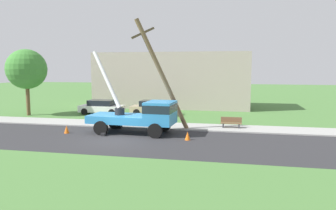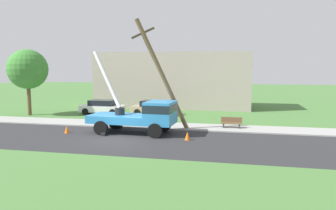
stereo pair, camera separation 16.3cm
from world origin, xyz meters
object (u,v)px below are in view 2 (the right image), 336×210
parked_sedan_white (102,107)px  roadside_tree_near (28,69)px  park_bench (231,123)px  parked_sedan_tan (154,108)px  leaning_utility_pole (162,74)px  traffic_cone_ahead (187,136)px  utility_truck (143,114)px  traffic_cone_behind (67,129)px

parked_sedan_white → roadside_tree_near: roadside_tree_near is taller
parked_sedan_white → roadside_tree_near: size_ratio=0.68×
park_bench → parked_sedan_tan: bearing=142.6°
leaning_utility_pole → traffic_cone_ahead: 5.32m
leaning_utility_pole → park_bench: 6.56m
utility_truck → roadside_tree_near: size_ratio=1.04×
utility_truck → traffic_cone_behind: bearing=-169.3°
traffic_cone_ahead → utility_truck: bearing=157.7°
traffic_cone_behind → roadside_tree_near: (-8.13, 7.22, 4.24)m
parked_sedan_tan → roadside_tree_near: roadside_tree_near is taller
utility_truck → leaning_utility_pole: size_ratio=0.82×
leaning_utility_pole → traffic_cone_ahead: size_ratio=14.78×
utility_truck → parked_sedan_white: bearing=128.8°
parked_sedan_white → park_bench: 14.10m
traffic_cone_ahead → parked_sedan_tan: size_ratio=0.13×
leaning_utility_pole → roadside_tree_near: (-14.65, 4.89, 0.30)m
leaning_utility_pole → roadside_tree_near: leaning_utility_pole is taller
leaning_utility_pole → traffic_cone_behind: leaning_utility_pole is taller
leaning_utility_pole → roadside_tree_near: bearing=161.5°
utility_truck → parked_sedan_tan: bearing=99.8°
parked_sedan_white → parked_sedan_tan: size_ratio=0.99×
parked_sedan_tan → park_bench: bearing=-37.4°
utility_truck → park_bench: utility_truck is taller
leaning_utility_pole → utility_truck: bearing=-129.9°
utility_truck → leaning_utility_pole: 3.28m
utility_truck → traffic_cone_behind: utility_truck is taller
traffic_cone_ahead → traffic_cone_behind: 8.86m
parked_sedan_white → traffic_cone_ahead: bearing=-44.0°
parked_sedan_tan → traffic_cone_behind: bearing=-111.1°
traffic_cone_behind → roadside_tree_near: bearing=138.4°
leaning_utility_pole → parked_sedan_white: (-7.94, 7.22, -3.51)m
roadside_tree_near → utility_truck: bearing=-24.5°
parked_sedan_white → park_bench: bearing=-22.6°
traffic_cone_ahead → roadside_tree_near: bearing=155.9°
parked_sedan_tan → park_bench: parked_sedan_tan is taller
utility_truck → traffic_cone_behind: size_ratio=12.06×
parked_sedan_tan → traffic_cone_ahead: bearing=-64.4°
traffic_cone_ahead → roadside_tree_near: roadside_tree_near is taller
parked_sedan_white → utility_truck: bearing=-51.2°
parked_sedan_tan → park_bench: 9.72m
traffic_cone_behind → parked_sedan_white: size_ratio=0.13×
leaning_utility_pole → traffic_cone_behind: size_ratio=14.78×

